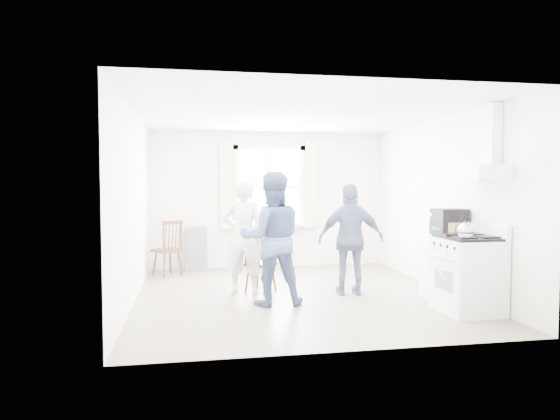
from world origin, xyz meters
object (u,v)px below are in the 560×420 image
object	(u,v)px
gas_stove	(468,274)
low_cabinet	(445,267)
windsor_chair_a	(170,242)
windsor_chair_b	(257,256)
stereo_stack	(449,222)
person_mid	(272,239)
person_right	(351,239)
person_left	(244,237)

from	to	relation	value
gas_stove	low_cabinet	distance (m)	0.70
low_cabinet	windsor_chair_a	xyz separation A→B (m)	(-3.82, 2.40, 0.15)
windsor_chair_b	windsor_chair_a	bearing A→B (deg)	130.46
stereo_stack	person_mid	world-z (taller)	person_mid
stereo_stack	windsor_chair_b	distance (m)	2.76
stereo_stack	person_right	bearing A→B (deg)	155.90
windsor_chair_a	person_right	size ratio (longest dim) A/B	0.61
low_cabinet	person_right	size ratio (longest dim) A/B	0.56
windsor_chair_a	windsor_chair_b	world-z (taller)	windsor_chair_a
person_right	windsor_chair_b	bearing A→B (deg)	-7.44
person_left	person_mid	bearing A→B (deg)	128.60
person_left	person_mid	world-z (taller)	person_mid
person_right	person_left	bearing A→B (deg)	-3.74
stereo_stack	person_mid	size ratio (longest dim) A/B	0.24
windsor_chair_b	person_right	size ratio (longest dim) A/B	0.56
windsor_chair_a	person_left	distance (m)	1.94
person_left	person_right	world-z (taller)	person_left
gas_stove	windsor_chair_b	distance (m)	2.91
low_cabinet	person_mid	distance (m)	2.46
windsor_chair_a	person_mid	distance (m)	2.68
person_mid	stereo_stack	bearing A→B (deg)	178.93
person_right	windsor_chair_a	bearing A→B (deg)	-28.12
person_left	person_right	xyz separation A→B (m)	(1.52, -0.30, -0.03)
windsor_chair_b	person_mid	distance (m)	0.82
windsor_chair_b	person_right	world-z (taller)	person_right
gas_stove	person_right	size ratio (longest dim) A/B	0.70
person_mid	person_right	world-z (taller)	person_mid
person_left	person_right	size ratio (longest dim) A/B	1.04
stereo_stack	windsor_chair_b	world-z (taller)	stereo_stack
gas_stove	person_mid	size ratio (longest dim) A/B	0.64
stereo_stack	person_right	xyz separation A→B (m)	(-1.23, 0.55, -0.28)
stereo_stack	person_left	bearing A→B (deg)	162.80
low_cabinet	person_right	xyz separation A→B (m)	(-1.19, 0.52, 0.36)
gas_stove	low_cabinet	bearing A→B (deg)	84.32
windsor_chair_b	person_mid	bearing A→B (deg)	-82.27
low_cabinet	person_mid	size ratio (longest dim) A/B	0.51
low_cabinet	gas_stove	bearing A→B (deg)	-95.68
stereo_stack	person_left	size ratio (longest dim) A/B	0.25
low_cabinet	windsor_chair_b	world-z (taller)	same
low_cabinet	stereo_stack	size ratio (longest dim) A/B	2.17
windsor_chair_a	person_mid	bearing A→B (deg)	-58.28
gas_stove	person_mid	world-z (taller)	person_mid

